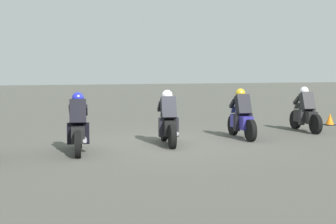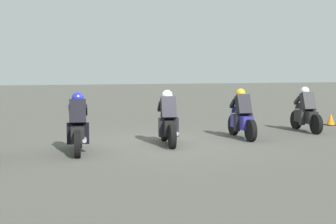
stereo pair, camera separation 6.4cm
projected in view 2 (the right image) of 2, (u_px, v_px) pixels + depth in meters
ground_plane at (167, 143)px, 12.84m from camera, size 120.00×120.00×0.00m
rider_lane_a at (306, 113)px, 15.40m from camera, size 2.04×0.60×1.51m
rider_lane_b at (242, 118)px, 13.82m from camera, size 2.04×0.59×1.51m
rider_lane_c at (168, 122)px, 12.61m from camera, size 2.03×0.62×1.51m
rider_lane_d at (78, 128)px, 11.35m from camera, size 2.03×0.62×1.51m
traffic_cone at (331, 120)px, 17.21m from camera, size 0.40×0.40×0.45m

